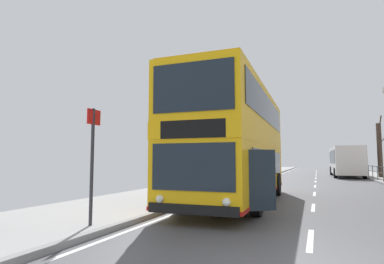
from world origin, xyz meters
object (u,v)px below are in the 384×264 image
(bare_tree_far_00, at_px, (380,149))
(background_bus_far_lane, at_px, (346,161))
(double_decker_bus_main, at_px, (237,144))
(bus_stop_sign_near, at_px, (92,153))

(bare_tree_far_00, bearing_deg, background_bus_far_lane, 132.36)
(double_decker_bus_main, relative_size, bus_stop_sign_near, 3.75)
(background_bus_far_lane, relative_size, bare_tree_far_00, 1.89)
(double_decker_bus_main, bearing_deg, bus_stop_sign_near, -107.86)
(background_bus_far_lane, height_order, bus_stop_sign_near, background_bus_far_lane)
(bus_stop_sign_near, height_order, bare_tree_far_00, bare_tree_far_00)
(background_bus_far_lane, bearing_deg, bus_stop_sign_near, -104.46)
(double_decker_bus_main, xyz_separation_m, background_bus_far_lane, (5.57, 23.14, -0.68))
(background_bus_far_lane, xyz_separation_m, bare_tree_far_00, (2.59, -2.84, 1.06))
(background_bus_far_lane, distance_m, bus_stop_sign_near, 30.25)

